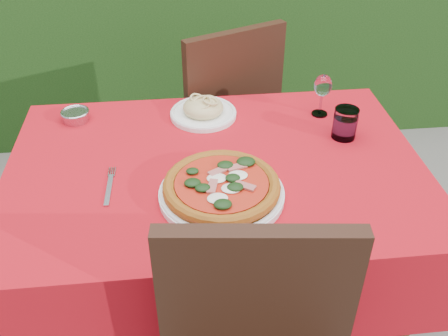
{
  "coord_description": "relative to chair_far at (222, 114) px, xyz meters",
  "views": [
    {
      "loc": [
        -0.11,
        -1.22,
        1.63
      ],
      "look_at": [
        0.02,
        -0.05,
        0.77
      ],
      "focal_mm": 40.0,
      "sensor_mm": 36.0,
      "label": 1
    }
  ],
  "objects": [
    {
      "name": "pasta_plate",
      "position": [
        -0.1,
        -0.35,
        0.23
      ],
      "size": [
        0.23,
        0.23,
        0.07
      ],
      "rotation": [
        0.0,
        0.0,
        -0.22
      ],
      "color": "white",
      "rests_on": "dining_table"
    },
    {
      "name": "dining_table",
      "position": [
        -0.09,
        -0.64,
        0.05
      ],
      "size": [
        1.26,
        0.86,
        0.75
      ],
      "color": "#452D16",
      "rests_on": "ground"
    },
    {
      "name": "water_glass",
      "position": [
        0.34,
        -0.54,
        0.25
      ],
      "size": [
        0.08,
        0.08,
        0.1
      ],
      "color": "silver",
      "rests_on": "dining_table"
    },
    {
      "name": "ground",
      "position": [
        -0.09,
        -0.64,
        -0.55
      ],
      "size": [
        60.0,
        60.0,
        0.0
      ],
      "primitive_type": "plane",
      "color": "#65615C",
      "rests_on": "ground"
    },
    {
      "name": "pizza_plate",
      "position": [
        -0.08,
        -0.8,
        0.23
      ],
      "size": [
        0.35,
        0.35,
        0.07
      ],
      "rotation": [
        0.0,
        0.0,
        0.1
      ],
      "color": "white",
      "rests_on": "dining_table"
    },
    {
      "name": "fork",
      "position": [
        -0.4,
        -0.74,
        0.21
      ],
      "size": [
        0.03,
        0.19,
        0.01
      ],
      "primitive_type": "cube",
      "rotation": [
        0.0,
        0.0,
        -0.02
      ],
      "color": "#B7B6BE",
      "rests_on": "dining_table"
    },
    {
      "name": "chair_far",
      "position": [
        0.0,
        0.0,
        0.0
      ],
      "size": [
        0.57,
        0.57,
        0.95
      ],
      "rotation": [
        0.0,
        0.0,
        3.55
      ],
      "color": "black",
      "rests_on": "ground"
    },
    {
      "name": "wine_glass",
      "position": [
        0.3,
        -0.39,
        0.31
      ],
      "size": [
        0.06,
        0.06,
        0.15
      ],
      "color": "white",
      "rests_on": "dining_table"
    },
    {
      "name": "steel_ramekin",
      "position": [
        -0.54,
        -0.34,
        0.22
      ],
      "size": [
        0.09,
        0.09,
        0.03
      ],
      "primitive_type": "cylinder",
      "color": "#BBBBC2",
      "rests_on": "dining_table"
    }
  ]
}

